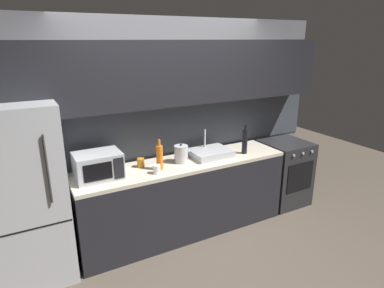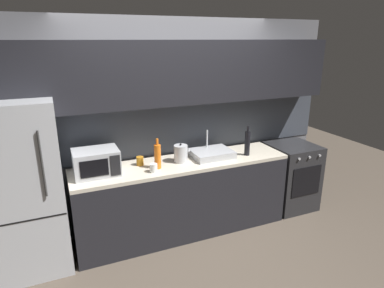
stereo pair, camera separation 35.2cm
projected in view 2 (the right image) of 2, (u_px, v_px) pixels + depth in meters
name	position (u px, v px, depth m)	size (l,w,h in m)	color
ground_plane	(217.00, 275.00, 3.31)	(10.00, 10.00, 0.00)	#4C4238
back_wall	(173.00, 102.00, 3.89)	(4.27, 0.44, 2.50)	slate
counter_run	(183.00, 197.00, 3.96)	(2.53, 0.60, 0.90)	black
refrigerator	(26.00, 188.00, 3.21)	(0.68, 0.69, 1.74)	#ADAFB5
oven_range	(291.00, 176.00, 4.56)	(0.60, 0.62, 0.90)	#232326
microwave	(96.00, 162.00, 3.43)	(0.46, 0.35, 0.27)	#A8AAAF
sink_basin	(212.00, 153.00, 3.98)	(0.48, 0.38, 0.30)	#ADAFB5
kettle	(181.00, 154.00, 3.80)	(0.19, 0.16, 0.22)	#B7BABF
wine_bottle_dark	(247.00, 143.00, 4.00)	(0.07, 0.07, 0.36)	black
wine_bottle_orange	(158.00, 156.00, 3.60)	(0.07, 0.07, 0.34)	orange
mug_amber	(140.00, 161.00, 3.71)	(0.08, 0.08, 0.10)	#B27019
mug_white	(154.00, 168.00, 3.52)	(0.08, 0.08, 0.09)	silver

